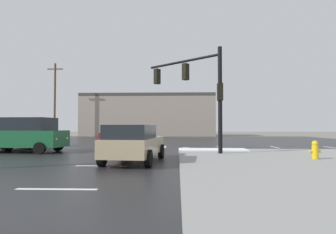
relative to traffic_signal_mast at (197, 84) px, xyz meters
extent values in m
plane|color=slate|center=(-4.04, 5.09, -3.90)|extent=(120.00, 120.00, 0.00)
cube|color=#232326|center=(-4.04, 5.09, -3.89)|extent=(44.00, 44.00, 0.02)
cube|color=white|center=(0.96, 1.09, -3.73)|extent=(4.00, 1.60, 0.06)
cube|color=silver|center=(-4.04, -8.91, -3.88)|extent=(2.00, 0.15, 0.01)
cube|color=silver|center=(-4.04, -4.91, -3.88)|extent=(2.00, 0.15, 0.01)
cube|color=silver|center=(-4.04, -0.91, -3.88)|extent=(2.00, 0.15, 0.01)
cube|color=silver|center=(-4.04, 3.09, -3.88)|extent=(2.00, 0.15, 0.01)
cube|color=silver|center=(-4.04, 7.09, -3.88)|extent=(2.00, 0.15, 0.01)
cube|color=silver|center=(-4.04, 11.09, -3.88)|extent=(2.00, 0.15, 0.01)
cube|color=silver|center=(-4.04, 15.09, -3.88)|extent=(2.00, 0.15, 0.01)
cube|color=silver|center=(-4.04, 19.09, -3.88)|extent=(2.00, 0.15, 0.01)
cube|color=silver|center=(-4.04, 23.09, -3.88)|extent=(2.00, 0.15, 0.01)
cube|color=silver|center=(-14.04, 5.09, -3.88)|extent=(0.15, 2.00, 0.01)
cube|color=silver|center=(-10.04, 5.09, -3.88)|extent=(0.15, 2.00, 0.01)
cube|color=silver|center=(-6.04, 5.09, -3.88)|extent=(0.15, 2.00, 0.01)
cube|color=silver|center=(-2.04, 5.09, -3.88)|extent=(0.15, 2.00, 0.01)
cube|color=silver|center=(1.96, 5.09, -3.88)|extent=(0.15, 2.00, 0.01)
cube|color=silver|center=(5.96, 5.09, -3.88)|extent=(0.15, 2.00, 0.01)
cube|color=silver|center=(9.96, 5.09, -3.88)|extent=(0.15, 2.00, 0.01)
cube|color=silver|center=(-0.54, 1.09, -3.88)|extent=(0.45, 7.00, 0.01)
cylinder|color=black|center=(1.11, -0.93, -0.97)|extent=(0.22, 0.22, 5.58)
cylinder|color=black|center=(-0.84, 0.70, 1.42)|extent=(4.00, 3.38, 0.14)
cube|color=black|center=(-0.64, 0.54, 0.80)|extent=(0.45, 0.46, 0.95)
sphere|color=red|center=(-0.77, 0.64, 1.08)|extent=(0.20, 0.20, 0.20)
cube|color=black|center=(-2.40, 2.01, 0.80)|extent=(0.45, 0.46, 0.95)
sphere|color=red|center=(-2.52, 2.12, 1.08)|extent=(0.20, 0.20, 0.20)
cube|color=black|center=(1.11, -0.93, -0.56)|extent=(0.28, 0.36, 0.90)
cylinder|color=gold|center=(4.78, -3.38, -3.46)|extent=(0.26, 0.26, 0.60)
sphere|color=gold|center=(4.78, -3.38, -3.09)|extent=(0.25, 0.25, 0.25)
cylinder|color=gold|center=(4.60, -3.38, -3.43)|extent=(0.12, 0.11, 0.11)
cylinder|color=gold|center=(4.96, -3.38, -3.43)|extent=(0.12, 0.11, 0.11)
cube|color=gray|center=(-5.74, 29.82, -0.87)|extent=(20.52, 8.00, 6.06)
cube|color=#3F3D3A|center=(-5.74, 29.82, 2.41)|extent=(20.52, 8.00, 0.50)
cube|color=#B21919|center=(-6.07, 7.42, -3.20)|extent=(1.92, 4.55, 0.70)
cube|color=black|center=(-6.05, 8.09, -2.58)|extent=(1.72, 2.52, 0.55)
cylinder|color=black|center=(-5.21, 5.86, -3.55)|extent=(0.24, 0.67, 0.66)
cylinder|color=black|center=(-7.01, 5.91, -3.55)|extent=(0.24, 0.67, 0.66)
cylinder|color=black|center=(-5.13, 8.92, -3.55)|extent=(0.24, 0.67, 0.66)
cylinder|color=black|center=(-6.93, 8.97, -3.55)|extent=(0.24, 0.67, 0.66)
sphere|color=white|center=(-5.55, 5.20, -3.20)|extent=(0.18, 0.18, 0.18)
sphere|color=white|center=(-6.71, 5.23, -3.20)|extent=(0.18, 0.18, 0.18)
cube|color=#B7BABF|center=(-11.73, 4.05, -3.20)|extent=(2.05, 4.59, 0.70)
cube|color=black|center=(-11.77, 4.72, -2.58)|extent=(1.79, 2.56, 0.55)
cylinder|color=black|center=(-10.74, 2.57, -3.55)|extent=(0.26, 0.67, 0.66)
cylinder|color=black|center=(-12.54, 2.47, -3.55)|extent=(0.26, 0.67, 0.66)
cylinder|color=black|center=(-10.92, 5.62, -3.55)|extent=(0.26, 0.67, 0.66)
cylinder|color=black|center=(-12.71, 5.52, -3.55)|extent=(0.26, 0.67, 0.66)
sphere|color=white|center=(-11.03, 1.88, -3.20)|extent=(0.18, 0.18, 0.18)
sphere|color=white|center=(-12.18, 1.82, -3.20)|extent=(0.18, 0.18, 0.18)
cube|color=slate|center=(-15.98, 11.04, -3.20)|extent=(2.22, 4.65, 0.70)
cube|color=black|center=(-16.04, 10.37, -2.58)|extent=(1.88, 2.62, 0.55)
cylinder|color=black|center=(-16.73, 12.65, -3.55)|extent=(0.28, 0.68, 0.66)
cylinder|color=black|center=(-14.94, 12.48, -3.55)|extent=(0.28, 0.68, 0.66)
cylinder|color=black|center=(-17.02, 9.60, -3.55)|extent=(0.28, 0.68, 0.66)
cylinder|color=black|center=(-15.23, 9.43, -3.55)|extent=(0.28, 0.68, 0.66)
sphere|color=white|center=(-16.34, 13.29, -3.20)|extent=(0.18, 0.18, 0.18)
sphere|color=white|center=(-15.20, 13.18, -3.20)|extent=(0.18, 0.18, 0.18)
cube|color=tan|center=(-2.94, -3.60, -3.20)|extent=(2.23, 4.65, 0.70)
cube|color=black|center=(-3.01, -4.28, -2.58)|extent=(1.89, 2.62, 0.55)
cylinder|color=black|center=(-3.69, -2.00, -3.55)|extent=(0.28, 0.68, 0.66)
cylinder|color=black|center=(-1.90, -2.17, -3.55)|extent=(0.28, 0.68, 0.66)
cylinder|color=black|center=(-3.98, -5.04, -3.55)|extent=(0.28, 0.68, 0.66)
cylinder|color=black|center=(-2.19, -5.21, -3.55)|extent=(0.28, 0.68, 0.66)
sphere|color=white|center=(-3.30, -1.36, -3.20)|extent=(0.18, 0.18, 0.18)
sphere|color=white|center=(-2.16, -1.47, -3.20)|extent=(0.18, 0.18, 0.18)
cube|color=#195933|center=(-10.17, 0.58, -3.08)|extent=(4.95, 2.36, 0.95)
cube|color=black|center=(-10.17, 0.58, -2.23)|extent=(3.50, 2.08, 0.75)
cylinder|color=black|center=(-8.46, 1.41, -3.55)|extent=(0.68, 0.28, 0.66)
cylinder|color=black|center=(-8.63, -0.53, -3.55)|extent=(0.68, 0.28, 0.66)
cylinder|color=black|center=(-11.72, 1.69, -3.55)|extent=(0.68, 0.28, 0.66)
sphere|color=white|center=(-7.78, 1.00, -3.08)|extent=(0.18, 0.18, 0.18)
sphere|color=white|center=(-7.89, -0.25, -3.08)|extent=(0.18, 0.18, 0.18)
cylinder|color=brown|center=(-18.46, 23.37, 1.33)|extent=(0.28, 0.28, 10.46)
cube|color=brown|center=(-18.46, 23.37, 5.76)|extent=(2.20, 0.14, 0.14)
camera|label=1|loc=(-1.11, -15.67, -2.36)|focal=30.09mm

